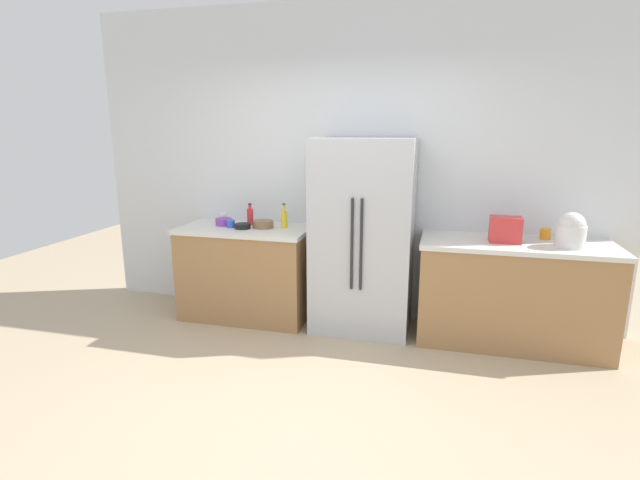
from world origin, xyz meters
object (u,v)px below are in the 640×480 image
object	(u,v)px
bottle_b	(250,216)
bottle_a	(284,219)
rice_cooker	(571,231)
bowl_b	(263,224)
bowl_c	(243,226)
bowl_a	(224,222)
cup_c	(231,224)
cup_a	(223,218)
cup_b	(545,234)
refrigerator	(363,236)
toaster	(505,229)

from	to	relation	value
bottle_b	bottle_a	bearing A→B (deg)	-7.24
rice_cooker	bowl_b	xyz separation A→B (m)	(-2.68, 0.09, -0.10)
rice_cooker	bowl_b	distance (m)	2.68
bottle_b	bowl_c	size ratio (longest dim) A/B	1.46
bottle_a	bottle_b	size ratio (longest dim) A/B	1.09
bowl_a	cup_c	bearing A→B (deg)	-35.86
bowl_a	bowl_c	distance (m)	0.27
cup_a	bowl_c	xyz separation A→B (m)	(0.31, -0.23, -0.02)
cup_b	bowl_c	distance (m)	2.72
bottle_b	cup_b	size ratio (longest dim) A/B	2.33
cup_c	refrigerator	bearing A→B (deg)	1.97
toaster	bowl_a	world-z (taller)	toaster
bowl_b	bowl_c	world-z (taller)	bowl_b
rice_cooker	cup_b	distance (m)	0.30
cup_b	cup_a	bearing A→B (deg)	-179.63
toaster	bowl_b	world-z (taller)	toaster
bowl_a	bowl_b	xyz separation A→B (m)	(0.42, -0.02, -0.00)
cup_b	rice_cooker	bearing A→B (deg)	-61.54
cup_a	bowl_b	xyz separation A→B (m)	(0.49, -0.14, -0.01)
cup_a	bowl_a	size ratio (longest dim) A/B	0.61
cup_a	cup_c	distance (m)	0.27
refrigerator	cup_b	bearing A→B (deg)	6.57
cup_a	cup_b	world-z (taller)	cup_a
cup_c	bowl_b	xyz separation A→B (m)	(0.31, 0.07, -0.00)
toaster	cup_b	distance (m)	0.41
bottle_b	cup_c	xyz separation A→B (m)	(-0.14, -0.16, -0.05)
bowl_a	bowl_c	xyz separation A→B (m)	(0.25, -0.11, -0.01)
bottle_a	bowl_c	xyz separation A→B (m)	(-0.37, -0.14, -0.06)
cup_a	cup_b	xyz separation A→B (m)	(3.02, 0.02, -0.00)
refrigerator	cup_b	size ratio (longest dim) A/B	18.98
bottle_a	bowl_a	bearing A→B (deg)	-177.27
bottle_a	bowl_b	world-z (taller)	bottle_a
toaster	rice_cooker	distance (m)	0.49
bowl_b	refrigerator	bearing A→B (deg)	-1.23
cup_c	rice_cooker	bearing A→B (deg)	-0.56
refrigerator	bowl_b	distance (m)	0.98
cup_a	bowl_c	world-z (taller)	cup_a
cup_b	bowl_a	size ratio (longest dim) A/B	0.59
rice_cooker	cup_a	distance (m)	3.17
refrigerator	bottle_b	distance (m)	1.16
toaster	cup_c	size ratio (longest dim) A/B	3.14
toaster	rice_cooker	size ratio (longest dim) A/B	0.88
toaster	cup_a	xyz separation A→B (m)	(-2.67, 0.18, -0.06)
toaster	bowl_c	world-z (taller)	toaster
bottle_b	cup_a	bearing A→B (deg)	171.92
bottle_a	bowl_b	xyz separation A→B (m)	(-0.20, -0.05, -0.05)
bowl_a	bowl_c	size ratio (longest dim) A/B	1.07
cup_a	bowl_a	bearing A→B (deg)	-62.09
bowl_b	bowl_c	xyz separation A→B (m)	(-0.17, -0.09, -0.01)
cup_b	bowl_a	world-z (taller)	cup_b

